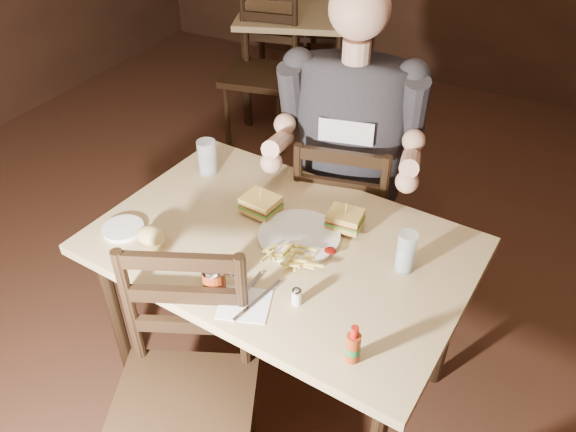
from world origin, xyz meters
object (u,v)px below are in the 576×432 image
at_px(hot_sauce, 353,344).
at_px(main_table, 282,258).
at_px(diner, 350,117).
at_px(syrup_dispenser, 214,278).
at_px(chair_near, 182,412).
at_px(bg_chair_far, 327,32).
at_px(dinner_plate, 299,237).
at_px(bg_chair_near, 260,75).
at_px(glass_right, 406,252).
at_px(bg_table, 297,22).
at_px(chair_far, 344,217).
at_px(glass_left, 207,157).
at_px(side_plate, 123,230).

bearing_deg(hot_sauce, main_table, 139.29).
bearing_deg(diner, syrup_dispenser, -108.73).
relative_size(main_table, chair_near, 1.40).
distance_m(bg_chair_far, dinner_plate, 3.05).
height_order(chair_near, diner, diner).
xyz_separation_m(bg_chair_near, glass_right, (1.52, -1.68, 0.35)).
xyz_separation_m(chair_near, diner, (0.06, 1.13, 0.52)).
height_order(hot_sauce, syrup_dispenser, hot_sauce).
distance_m(chair_near, diner, 1.24).
xyz_separation_m(bg_table, diner, (1.11, -1.75, 0.32)).
bearing_deg(bg_chair_far, glass_right, 98.55).
distance_m(chair_far, chair_near, 1.18).
height_order(bg_table, syrup_dispenser, syrup_dispenser).
xyz_separation_m(bg_chair_far, dinner_plate, (1.15, -2.81, 0.34)).
bearing_deg(chair_near, main_table, 60.90).
bearing_deg(bg_table, glass_left, -73.09).
bearing_deg(main_table, dinner_plate, 41.17).
bearing_deg(hot_sauce, dinner_plate, 132.60).
relative_size(bg_table, bg_chair_near, 1.05).
bearing_deg(bg_chair_near, glass_left, -78.92).
distance_m(hot_sauce, syrup_dispenser, 0.49).
bearing_deg(bg_chair_near, glass_right, -59.39).
relative_size(bg_table, side_plate, 7.13).
bearing_deg(main_table, glass_right, 9.06).
relative_size(bg_chair_far, dinner_plate, 3.10).
xyz_separation_m(hot_sauce, syrup_dispenser, (-0.49, 0.05, -0.02)).
relative_size(dinner_plate, hot_sauce, 2.15).
bearing_deg(bg_chair_far, glass_left, 83.36).
xyz_separation_m(bg_table, side_plate, (0.57, -2.51, 0.10)).
xyz_separation_m(bg_chair_near, diner, (1.11, -1.20, 0.51)).
bearing_deg(bg_chair_far, bg_table, 69.89).
height_order(glass_right, hot_sauce, glass_right).
xyz_separation_m(bg_table, glass_right, (1.52, -2.23, 0.16)).
bearing_deg(side_plate, bg_chair_far, 100.49).
distance_m(chair_far, diner, 0.54).
distance_m(bg_chair_far, syrup_dispenser, 3.34).
distance_m(diner, glass_left, 0.60).
height_order(diner, glass_right, diner).
bearing_deg(main_table, chair_far, 89.91).
bearing_deg(bg_chair_near, bg_chair_far, 78.51).
xyz_separation_m(bg_chair_far, glass_right, (1.52, -2.78, 0.41)).
relative_size(main_table, diner, 1.30).
xyz_separation_m(bg_chair_far, hot_sauce, (1.51, -3.21, 0.40)).
height_order(bg_table, diner, diner).
bearing_deg(bg_chair_near, bg_table, 78.51).
bearing_deg(diner, hot_sauce, -79.02).
xyz_separation_m(bg_chair_near, dinner_plate, (1.15, -1.71, 0.29)).
height_order(main_table, hot_sauce, hot_sauce).
xyz_separation_m(dinner_plate, side_plate, (-0.58, -0.25, -0.00)).
bearing_deg(bg_chair_near, syrup_dispenser, -75.04).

